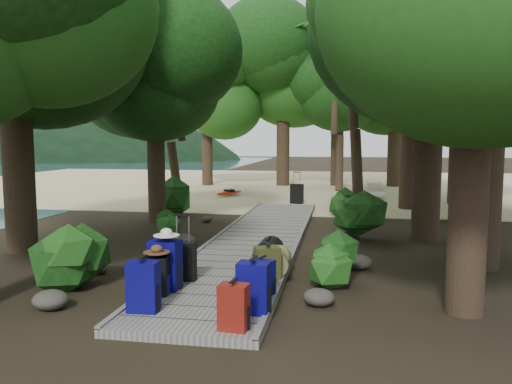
% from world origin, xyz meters
% --- Properties ---
extents(ground, '(120.00, 120.00, 0.00)m').
position_xyz_m(ground, '(0.00, 0.00, 0.00)').
color(ground, black).
rests_on(ground, ground).
extents(sand_beach, '(40.00, 22.00, 0.02)m').
position_xyz_m(sand_beach, '(0.00, 16.00, 0.01)').
color(sand_beach, '#C6B486').
rests_on(sand_beach, ground).
extents(distant_hill, '(32.00, 16.00, 12.00)m').
position_xyz_m(distant_hill, '(-40.00, 48.00, 0.00)').
color(distant_hill, black).
rests_on(distant_hill, ground).
extents(boardwalk, '(2.00, 12.00, 0.12)m').
position_xyz_m(boardwalk, '(0.00, 1.00, 0.06)').
color(boardwalk, gray).
rests_on(boardwalk, ground).
extents(backpack_left_a, '(0.41, 0.30, 0.74)m').
position_xyz_m(backpack_left_a, '(-0.66, -4.30, 0.49)').
color(backpack_left_a, '#090567').
rests_on(backpack_left_a, boardwalk).
extents(backpack_left_b, '(0.37, 0.28, 0.64)m').
position_xyz_m(backpack_left_b, '(-0.74, -3.62, 0.44)').
color(backpack_left_b, black).
rests_on(backpack_left_b, boardwalk).
extents(backpack_left_c, '(0.47, 0.35, 0.83)m').
position_xyz_m(backpack_left_c, '(-0.72, -3.31, 0.54)').
color(backpack_left_c, '#090567').
rests_on(backpack_left_c, boardwalk).
extents(backpack_right_a, '(0.37, 0.28, 0.61)m').
position_xyz_m(backpack_right_a, '(0.65, -4.73, 0.43)').
color(backpack_right_a, maroon).
rests_on(backpack_right_a, boardwalk).
extents(backpack_right_b, '(0.43, 0.32, 0.74)m').
position_xyz_m(backpack_right_b, '(0.78, -4.11, 0.49)').
color(backpack_right_b, '#090567').
rests_on(backpack_right_b, boardwalk).
extents(backpack_right_c, '(0.40, 0.34, 0.58)m').
position_xyz_m(backpack_right_c, '(0.78, -3.37, 0.41)').
color(backpack_right_c, '#090567').
rests_on(backpack_right_c, boardwalk).
extents(backpack_right_d, '(0.47, 0.41, 0.60)m').
position_xyz_m(backpack_right_d, '(0.73, -2.56, 0.42)').
color(backpack_right_d, '#3C4218').
rests_on(backpack_right_d, boardwalk).
extents(duffel_right_khaki, '(0.54, 0.72, 0.43)m').
position_xyz_m(duffel_right_khaki, '(0.79, -2.16, 0.34)').
color(duffel_right_khaki, olive).
rests_on(duffel_right_khaki, boardwalk).
extents(duffel_right_black, '(0.48, 0.75, 0.46)m').
position_xyz_m(duffel_right_black, '(0.61, -1.57, 0.35)').
color(duffel_right_black, black).
rests_on(duffel_right_black, boardwalk).
extents(suitcase_on_boardwalk, '(0.42, 0.26, 0.63)m').
position_xyz_m(suitcase_on_boardwalk, '(-0.59, -2.81, 0.43)').
color(suitcase_on_boardwalk, black).
rests_on(suitcase_on_boardwalk, boardwalk).
extents(lone_suitcase_on_sand, '(0.50, 0.34, 0.73)m').
position_xyz_m(lone_suitcase_on_sand, '(0.27, 7.98, 0.38)').
color(lone_suitcase_on_sand, black).
rests_on(lone_suitcase_on_sand, sand_beach).
extents(hat_brown, '(0.38, 0.38, 0.11)m').
position_xyz_m(hat_brown, '(-0.72, -3.64, 0.82)').
color(hat_brown, '#51351E').
rests_on(hat_brown, backpack_left_b).
extents(hat_white, '(0.39, 0.39, 0.13)m').
position_xyz_m(hat_white, '(-0.67, -3.37, 1.02)').
color(hat_white, silver).
rests_on(hat_white, backpack_left_c).
extents(kayak, '(2.03, 3.58, 0.35)m').
position_xyz_m(kayak, '(-2.76, 10.03, 0.20)').
color(kayak, '#B1270F').
rests_on(kayak, sand_beach).
extents(sun_lounger, '(1.04, 1.95, 0.60)m').
position_xyz_m(sun_lounger, '(3.30, 10.18, 0.32)').
color(sun_lounger, silver).
rests_on(sun_lounger, sand_beach).
extents(tree_right_a, '(4.35, 4.35, 7.26)m').
position_xyz_m(tree_right_a, '(3.58, -3.30, 3.63)').
color(tree_right_a, black).
rests_on(tree_right_a, ground).
extents(tree_right_c, '(5.31, 5.31, 9.20)m').
position_xyz_m(tree_right_c, '(3.85, 1.70, 4.60)').
color(tree_right_c, black).
rests_on(tree_right_c, ground).
extents(tree_right_d, '(5.44, 5.44, 9.97)m').
position_xyz_m(tree_right_d, '(5.36, 4.70, 4.98)').
color(tree_right_d, black).
rests_on(tree_right_d, ground).
extents(tree_right_e, '(5.47, 5.47, 9.84)m').
position_xyz_m(tree_right_e, '(4.19, 7.36, 4.92)').
color(tree_right_e, black).
rests_on(tree_right_e, ground).
extents(tree_right_f, '(5.86, 5.86, 10.47)m').
position_xyz_m(tree_right_f, '(6.15, 9.02, 5.23)').
color(tree_right_f, black).
rests_on(tree_right_f, ground).
extents(tree_left_b, '(5.07, 5.07, 9.12)m').
position_xyz_m(tree_left_b, '(-4.83, -0.85, 4.56)').
color(tree_left_b, black).
rests_on(tree_left_b, ground).
extents(tree_left_c, '(4.14, 4.14, 7.20)m').
position_xyz_m(tree_left_c, '(-3.36, 3.25, 3.60)').
color(tree_left_c, black).
rests_on(tree_left_c, ground).
extents(tree_back_a, '(5.56, 5.56, 9.63)m').
position_xyz_m(tree_back_a, '(-1.12, 15.35, 4.81)').
color(tree_back_a, black).
rests_on(tree_back_a, ground).
extents(tree_back_b, '(5.10, 5.10, 9.11)m').
position_xyz_m(tree_back_b, '(1.64, 15.71, 4.56)').
color(tree_back_b, black).
rests_on(tree_back_b, ground).
extents(tree_back_c, '(5.29, 5.29, 9.51)m').
position_xyz_m(tree_back_c, '(4.50, 15.81, 4.76)').
color(tree_back_c, black).
rests_on(tree_back_c, ground).
extents(tree_back_d, '(4.81, 4.81, 8.02)m').
position_xyz_m(tree_back_d, '(-5.03, 14.87, 4.01)').
color(tree_back_d, black).
rests_on(tree_back_d, ground).
extents(palm_right_a, '(4.79, 4.79, 8.17)m').
position_xyz_m(palm_right_a, '(2.61, 6.18, 4.08)').
color(palm_right_a, '#134413').
rests_on(palm_right_a, ground).
extents(palm_right_b, '(4.26, 4.26, 8.22)m').
position_xyz_m(palm_right_b, '(5.01, 10.58, 4.11)').
color(palm_right_b, '#134413').
rests_on(palm_right_b, ground).
extents(palm_right_c, '(4.88, 4.88, 7.77)m').
position_xyz_m(palm_right_c, '(2.06, 13.13, 3.88)').
color(palm_right_c, '#134413').
rests_on(palm_right_c, ground).
extents(palm_left_a, '(4.39, 4.39, 6.98)m').
position_xyz_m(palm_left_a, '(-4.08, 6.64, 3.49)').
color(palm_left_a, '#134413').
rests_on(palm_left_a, ground).
extents(rock_left_a, '(0.50, 0.45, 0.28)m').
position_xyz_m(rock_left_a, '(-2.11, -4.14, 0.14)').
color(rock_left_a, '#4C473F').
rests_on(rock_left_a, ground).
extents(rock_left_b, '(0.33, 0.30, 0.18)m').
position_xyz_m(rock_left_b, '(-2.35, -2.26, 0.09)').
color(rock_left_b, '#4C473F').
rests_on(rock_left_b, ground).
extents(rock_left_c, '(0.56, 0.50, 0.31)m').
position_xyz_m(rock_left_c, '(-1.55, 0.08, 0.15)').
color(rock_left_c, '#4C473F').
rests_on(rock_left_c, ground).
extents(rock_left_d, '(0.30, 0.27, 0.17)m').
position_xyz_m(rock_left_d, '(-1.95, 3.48, 0.08)').
color(rock_left_d, '#4C473F').
rests_on(rock_left_d, ground).
extents(rock_right_a, '(0.45, 0.41, 0.25)m').
position_xyz_m(rock_right_a, '(1.60, -3.34, 0.12)').
color(rock_right_a, '#4C473F').
rests_on(rock_right_a, ground).
extents(rock_right_b, '(0.50, 0.45, 0.27)m').
position_xyz_m(rock_right_b, '(2.23, -1.17, 0.14)').
color(rock_right_b, '#4C473F').
rests_on(rock_right_b, ground).
extents(rock_right_c, '(0.34, 0.31, 0.19)m').
position_xyz_m(rock_right_c, '(2.07, 1.93, 0.09)').
color(rock_right_c, '#4C473F').
rests_on(rock_right_c, ground).
extents(shrub_left_a, '(1.23, 1.23, 1.11)m').
position_xyz_m(shrub_left_a, '(-2.26, -3.13, 0.55)').
color(shrub_left_a, '#204F17').
rests_on(shrub_left_a, ground).
extents(shrub_left_b, '(0.78, 0.78, 0.70)m').
position_xyz_m(shrub_left_b, '(-2.04, 0.75, 0.35)').
color(shrub_left_b, '#204F17').
rests_on(shrub_left_b, ground).
extents(shrub_left_c, '(1.23, 1.23, 1.11)m').
position_xyz_m(shrub_left_c, '(-3.18, 4.55, 0.55)').
color(shrub_left_c, '#204F17').
rests_on(shrub_left_c, ground).
extents(shrub_right_a, '(0.87, 0.87, 0.78)m').
position_xyz_m(shrub_right_a, '(1.81, -2.29, 0.39)').
color(shrub_right_a, '#204F17').
rests_on(shrub_right_a, ground).
extents(shrub_right_b, '(1.23, 1.23, 1.11)m').
position_xyz_m(shrub_right_b, '(2.25, 1.53, 0.56)').
color(shrub_right_b, '#204F17').
rests_on(shrub_right_b, ground).
extents(shrub_right_c, '(0.84, 0.84, 0.75)m').
position_xyz_m(shrub_right_c, '(2.01, 5.28, 0.38)').
color(shrub_right_c, '#204F17').
rests_on(shrub_right_c, ground).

